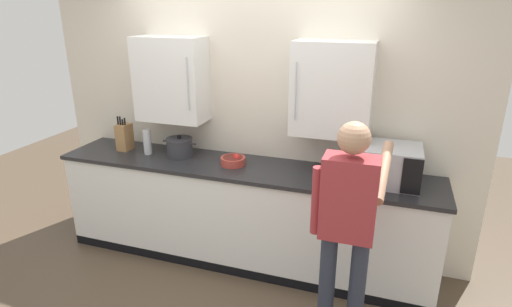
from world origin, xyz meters
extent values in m
cube|color=beige|center=(0.00, 1.13, 1.28)|extent=(4.05, 0.10, 2.55)
cube|color=white|center=(-0.73, 0.92, 1.65)|extent=(0.64, 0.32, 0.76)
cylinder|color=#B7BABF|center=(-0.47, 0.74, 1.65)|extent=(0.01, 0.01, 0.46)
cube|color=white|center=(0.73, 0.92, 1.65)|extent=(0.64, 0.32, 0.76)
cylinder|color=#B7BABF|center=(0.47, 0.74, 1.65)|extent=(0.01, 0.01, 0.46)
cube|color=white|center=(0.00, 0.77, 0.46)|extent=(3.39, 0.59, 0.92)
cube|color=#232326|center=(0.00, 0.77, 0.93)|extent=(3.43, 0.63, 0.03)
cube|color=black|center=(0.00, 0.50, 0.04)|extent=(3.39, 0.04, 0.09)
cube|color=#B7BABF|center=(1.22, 0.82, 1.10)|extent=(0.51, 0.41, 0.30)
cube|color=beige|center=(1.15, 0.81, 1.10)|extent=(0.32, 0.35, 0.24)
cube|color=black|center=(1.40, 0.61, 1.10)|extent=(0.14, 0.01, 0.28)
cube|color=black|center=(0.98, 0.43, 1.10)|extent=(0.05, 0.37, 0.28)
cylinder|color=#2D2D33|center=(-0.64, 0.82, 1.03)|extent=(0.24, 0.24, 0.16)
cylinder|color=#2D2D33|center=(-0.64, 0.82, 1.12)|extent=(0.25, 0.25, 0.02)
cylinder|color=black|center=(-0.64, 0.82, 1.14)|extent=(0.04, 0.04, 0.03)
cylinder|color=#2D2D33|center=(-0.78, 0.82, 1.09)|extent=(0.05, 0.02, 0.02)
cylinder|color=#2D2D33|center=(-0.49, 0.82, 1.09)|extent=(0.05, 0.02, 0.02)
cylinder|color=#AD3D33|center=(-0.08, 0.78, 0.99)|extent=(0.22, 0.22, 0.07)
cylinder|color=#561E19|center=(-0.08, 0.78, 1.00)|extent=(0.18, 0.18, 0.04)
sphere|color=red|center=(-0.06, 0.80, 1.02)|extent=(0.06, 0.06, 0.06)
sphere|color=red|center=(-0.04, 0.77, 1.02)|extent=(0.05, 0.05, 0.05)
sphere|color=#511E5B|center=(-0.05, 0.77, 1.02)|extent=(0.04, 0.04, 0.04)
sphere|color=red|center=(-0.04, 0.78, 1.02)|extent=(0.06, 0.06, 0.06)
cube|color=#A37547|center=(-1.24, 0.82, 1.08)|extent=(0.11, 0.15, 0.26)
cylinder|color=black|center=(-1.28, 0.80, 1.25)|extent=(0.02, 0.02, 0.08)
cylinder|color=black|center=(-1.25, 0.80, 1.25)|extent=(0.02, 0.02, 0.08)
cylinder|color=black|center=(-1.22, 0.80, 1.24)|extent=(0.02, 0.02, 0.06)
cylinder|color=black|center=(-1.20, 0.80, 1.24)|extent=(0.02, 0.02, 0.07)
cylinder|color=#B7BABF|center=(-0.96, 0.78, 1.06)|extent=(0.08, 0.08, 0.21)
cylinder|color=#B7BABF|center=(-0.96, 0.78, 1.18)|extent=(0.08, 0.08, 0.03)
cylinder|color=#282D3D|center=(0.92, -0.03, 0.45)|extent=(0.11, 0.11, 0.90)
cylinder|color=#282D3D|center=(1.12, -0.03, 0.45)|extent=(0.11, 0.11, 0.90)
cube|color=maroon|center=(1.02, -0.03, 1.17)|extent=(0.34, 0.20, 0.54)
sphere|color=tan|center=(1.02, -0.03, 1.56)|extent=(0.20, 0.20, 0.20)
cylinder|color=tan|center=(1.20, 0.22, 1.27)|extent=(0.10, 0.54, 0.27)
cylinder|color=maroon|center=(0.82, -0.03, 1.12)|extent=(0.07, 0.07, 0.46)
camera|label=1|loc=(1.21, -2.42, 2.30)|focal=29.12mm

